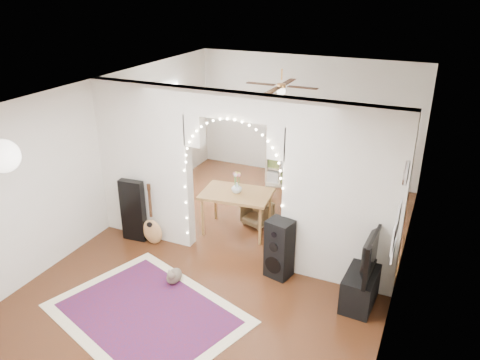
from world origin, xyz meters
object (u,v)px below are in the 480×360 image
at_px(floor_speaker, 279,249).
at_px(dining_chair_right, 311,187).
at_px(media_console, 363,283).
at_px(dining_table, 237,196).
at_px(acoustic_guitar, 152,222).
at_px(bookcase, 297,156).
at_px(dining_chair_left, 257,214).

height_order(floor_speaker, dining_chair_right, floor_speaker).
relative_size(floor_speaker, media_console, 0.93).
bearing_deg(floor_speaker, dining_table, 152.90).
bearing_deg(acoustic_guitar, dining_chair_right, 40.55).
distance_m(floor_speaker, bookcase, 3.44).
height_order(acoustic_guitar, bookcase, bookcase).
bearing_deg(floor_speaker, bookcase, 116.99).
bearing_deg(dining_chair_right, dining_table, -104.52).
relative_size(dining_chair_left, dining_chair_right, 0.78).
distance_m(floor_speaker, media_console, 1.28).
height_order(floor_speaker, dining_chair_left, floor_speaker).
relative_size(bookcase, dining_chair_left, 2.88).
xyz_separation_m(acoustic_guitar, dining_chair_right, (1.95, 2.78, -0.14)).
bearing_deg(floor_speaker, dining_chair_right, 109.88).
xyz_separation_m(floor_speaker, media_console, (1.26, -0.04, -0.21)).
bearing_deg(bookcase, floor_speaker, -96.34).
relative_size(media_console, dining_chair_right, 1.66).
bearing_deg(dining_chair_left, bookcase, 104.33).
bearing_deg(acoustic_guitar, floor_speaker, -14.18).
bearing_deg(acoustic_guitar, bookcase, 52.04).
bearing_deg(dining_chair_right, floor_speaker, -73.08).
height_order(floor_speaker, bookcase, bookcase).
relative_size(dining_table, dining_chair_left, 2.72).
relative_size(acoustic_guitar, floor_speaker, 1.01).
xyz_separation_m(acoustic_guitar, floor_speaker, (2.27, 0.01, 0.05)).
relative_size(acoustic_guitar, dining_table, 0.74).
xyz_separation_m(acoustic_guitar, dining_table, (1.12, 0.99, 0.27)).
distance_m(media_console, dining_chair_right, 3.23).
height_order(acoustic_guitar, dining_chair_right, acoustic_guitar).
bearing_deg(acoustic_guitar, dining_chair_left, 30.79).
bearing_deg(media_console, dining_chair_right, 122.36).
height_order(bookcase, dining_chair_right, bookcase).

